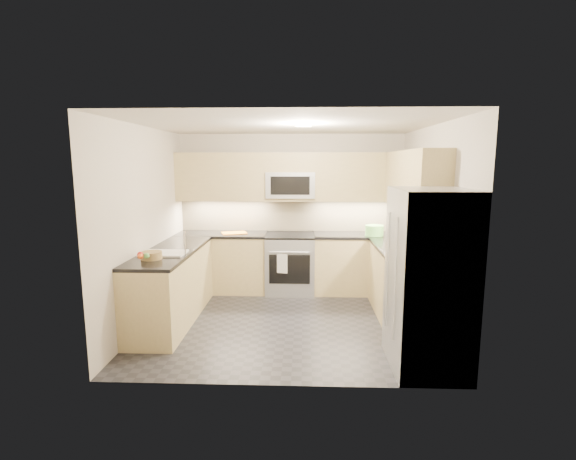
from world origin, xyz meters
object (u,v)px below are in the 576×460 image
at_px(microwave, 291,185).
at_px(refrigerator, 429,280).
at_px(gas_range, 290,264).
at_px(fruit_basket, 151,255).
at_px(utensil_bowl, 374,230).
at_px(cutting_board, 234,233).

bearing_deg(microwave, refrigerator, -60.38).
relative_size(gas_range, refrigerator, 0.51).
height_order(gas_range, fruit_basket, fruit_basket).
xyz_separation_m(utensil_bowl, fruit_basket, (-2.85, -1.70, -0.04)).
xyz_separation_m(gas_range, cutting_board, (-0.89, 0.02, 0.49)).
distance_m(microwave, utensil_bowl, 1.48).
bearing_deg(utensil_bowl, cutting_board, 176.74).
bearing_deg(cutting_board, fruit_basket, -109.98).
bearing_deg(utensil_bowl, refrigerator, -86.18).
relative_size(utensil_bowl, fruit_basket, 1.15).
height_order(refrigerator, utensil_bowl, refrigerator).
relative_size(refrigerator, fruit_basket, 7.49).
relative_size(utensil_bowl, cutting_board, 0.73).
bearing_deg(microwave, cutting_board, -173.10).
height_order(gas_range, cutting_board, cutting_board).
bearing_deg(cutting_board, refrigerator, -46.23).
bearing_deg(utensil_bowl, microwave, 169.84).
height_order(gas_range, refrigerator, refrigerator).
bearing_deg(gas_range, microwave, 90.00).
relative_size(microwave, utensil_bowl, 2.74).
distance_m(utensil_bowl, fruit_basket, 3.31).
relative_size(microwave, fruit_basket, 3.16).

